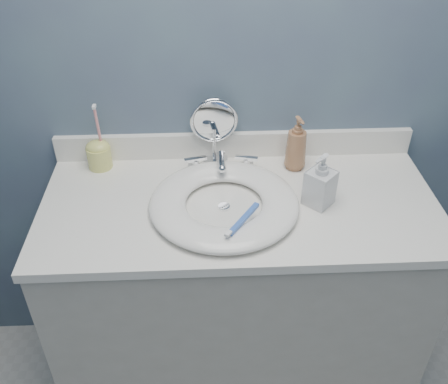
{
  "coord_description": "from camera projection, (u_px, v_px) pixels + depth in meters",
  "views": [
    {
      "loc": [
        -0.11,
        -0.24,
        1.81
      ],
      "look_at": [
        -0.05,
        0.94,
        0.94
      ],
      "focal_mm": 40.0,
      "sensor_mm": 36.0,
      "label": 1
    }
  ],
  "objects": [
    {
      "name": "back_wall",
      "position": [
        235.0,
        67.0,
        1.56
      ],
      "size": [
        2.2,
        0.02,
        2.4
      ],
      "primitive_type": "cube",
      "color": "#49526D",
      "rests_on": "ground"
    },
    {
      "name": "vanity_cabinet",
      "position": [
        237.0,
        301.0,
        1.8
      ],
      "size": [
        1.2,
        0.55,
        0.85
      ],
      "primitive_type": "cube",
      "color": "#BAB5AA",
      "rests_on": "ground"
    },
    {
      "name": "countertop",
      "position": [
        240.0,
        205.0,
        1.54
      ],
      "size": [
        1.22,
        0.57,
        0.03
      ],
      "primitive_type": "cube",
      "color": "white",
      "rests_on": "vanity_cabinet"
    },
    {
      "name": "backsplash",
      "position": [
        234.0,
        145.0,
        1.72
      ],
      "size": [
        1.22,
        0.02,
        0.09
      ],
      "primitive_type": "cube",
      "color": "white",
      "rests_on": "countertop"
    },
    {
      "name": "basin",
      "position": [
        224.0,
        203.0,
        1.49
      ],
      "size": [
        0.45,
        0.45,
        0.04
      ],
      "primitive_type": null,
      "color": "white",
      "rests_on": "countertop"
    },
    {
      "name": "drain",
      "position": [
        224.0,
        207.0,
        1.5
      ],
      "size": [
        0.04,
        0.04,
        0.01
      ],
      "primitive_type": "cylinder",
      "color": "silver",
      "rests_on": "countertop"
    },
    {
      "name": "faucet",
      "position": [
        221.0,
        165.0,
        1.65
      ],
      "size": [
        0.25,
        0.13,
        0.07
      ],
      "color": "silver",
      "rests_on": "countertop"
    },
    {
      "name": "makeup_mirror",
      "position": [
        214.0,
        128.0,
        1.64
      ],
      "size": [
        0.16,
        0.09,
        0.24
      ],
      "rotation": [
        0.0,
        0.0,
        0.08
      ],
      "color": "silver",
      "rests_on": "countertop"
    },
    {
      "name": "soap_bottle_amber",
      "position": [
        297.0,
        143.0,
        1.63
      ],
      "size": [
        0.09,
        0.09,
        0.19
      ],
      "primitive_type": "imported",
      "rotation": [
        0.0,
        0.0,
        0.23
      ],
      "color": "#9B6946",
      "rests_on": "countertop"
    },
    {
      "name": "soap_bottle_clear",
      "position": [
        321.0,
        180.0,
        1.48
      ],
      "size": [
        0.11,
        0.11,
        0.17
      ],
      "primitive_type": "imported",
      "rotation": [
        0.0,
        0.0,
        -0.78
      ],
      "color": "silver",
      "rests_on": "countertop"
    },
    {
      "name": "toothbrush_holder",
      "position": [
        99.0,
        153.0,
        1.66
      ],
      "size": [
        0.08,
        0.08,
        0.23
      ],
      "rotation": [
        0.0,
        0.0,
        -0.01
      ],
      "color": "#DADA6D",
      "rests_on": "countertop"
    },
    {
      "name": "toothbrush_lying",
      "position": [
        243.0,
        220.0,
        1.39
      ],
      "size": [
        0.11,
        0.15,
        0.02
      ],
      "rotation": [
        0.0,
        0.0,
        0.98
      ],
      "color": "blue",
      "rests_on": "basin"
    }
  ]
}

